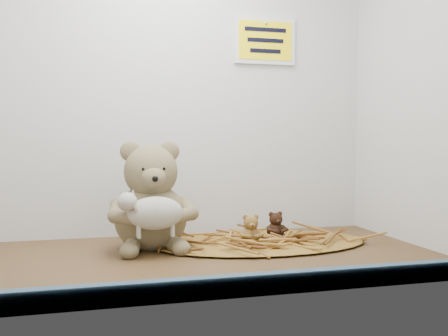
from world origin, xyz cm
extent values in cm
cube|color=#493119|center=(0.00, 0.00, 0.00)|extent=(120.00, 60.00, 0.40)
cube|color=silver|center=(0.00, 30.00, 45.00)|extent=(120.00, 0.40, 90.00)
cube|color=silver|center=(60.00, 0.00, 45.00)|extent=(0.40, 60.00, 90.00)
cube|color=#3A5B70|center=(0.00, -28.80, 1.80)|extent=(119.28, 2.20, 3.60)
ellipsoid|color=brown|center=(23.26, 10.35, 0.53)|extent=(54.29, 31.52, 1.05)
cube|color=yellow|center=(30.00, 29.40, 55.00)|extent=(16.00, 1.20, 11.00)
camera|label=1|loc=(-17.77, -108.12, 25.90)|focal=40.00mm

